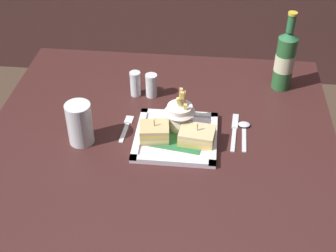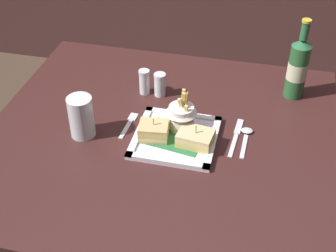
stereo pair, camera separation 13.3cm
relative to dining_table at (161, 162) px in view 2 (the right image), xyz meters
name	(u,v)px [view 2 (the right image)]	position (x,y,z in m)	size (l,w,h in m)	color
dining_table	(161,162)	(0.00, 0.00, 0.00)	(1.02, 0.95, 0.74)	#3B1D1C
square_plate	(176,138)	(0.05, -0.01, 0.11)	(0.23, 0.23, 0.02)	white
sandwich_half_left	(154,131)	(-0.01, -0.03, 0.14)	(0.09, 0.08, 0.07)	tan
sandwich_half_right	(195,138)	(0.11, -0.03, 0.14)	(0.11, 0.09, 0.06)	#E3BE87
fries_cup	(181,113)	(0.05, 0.03, 0.17)	(0.09, 0.09, 0.12)	white
beer_bottle	(298,67)	(0.37, 0.30, 0.21)	(0.06, 0.06, 0.26)	#296131
water_glass	(82,119)	(-0.22, -0.05, 0.16)	(0.07, 0.07, 0.13)	silver
fork	(129,124)	(-0.10, 0.03, 0.11)	(0.03, 0.13, 0.00)	silver
knife	(236,136)	(0.22, 0.04, 0.11)	(0.03, 0.18, 0.00)	silver
spoon	(246,135)	(0.24, 0.05, 0.11)	(0.04, 0.14, 0.01)	silver
salt_shaker	(144,83)	(-0.10, 0.20, 0.14)	(0.04, 0.04, 0.08)	silver
pepper_shaker	(160,86)	(-0.05, 0.20, 0.14)	(0.04, 0.04, 0.08)	silver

